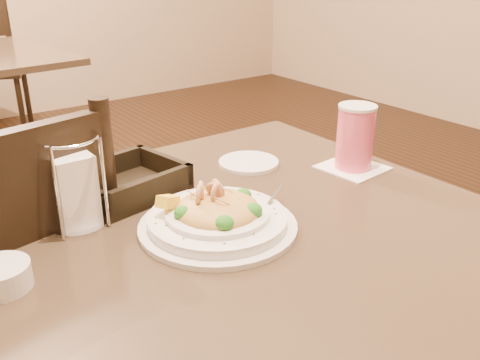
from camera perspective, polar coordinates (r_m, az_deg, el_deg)
main_table at (r=1.08m, az=0.66°, el=-15.42°), size 0.90×0.90×0.72m
dining_chair_near at (r=1.19m, az=-23.69°, el=-13.26°), size 0.49×0.49×0.93m
pasta_bowl at (r=0.93m, az=-2.42°, el=-3.88°), size 0.30×0.28×0.09m
drink_glass at (r=1.20m, az=12.18°, el=4.43°), size 0.14×0.14×0.15m
bread_basket at (r=1.09m, az=-12.05°, el=-0.50°), size 0.24×0.20×0.06m
napkin_caddy at (r=0.97m, az=-17.34°, el=-0.81°), size 0.11×0.11×0.17m
side_plate at (r=1.22m, az=0.93°, el=1.87°), size 0.18×0.18×0.01m
butter_ramekin at (r=0.85m, az=-24.12°, el=-9.39°), size 0.10×0.10×0.04m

